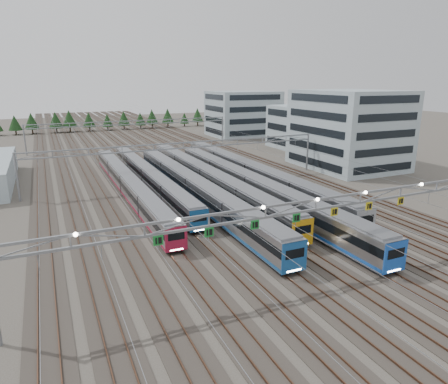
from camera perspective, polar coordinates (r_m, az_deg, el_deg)
name	(u,v)px	position (r m, az deg, el deg)	size (l,w,h in m)	color
ground	(311,273)	(42.46, 12.35, -11.20)	(400.00, 400.00, 0.00)	#47423A
track_bed	(124,136)	(133.22, -14.13, 7.71)	(54.00, 260.00, 5.42)	#2D2823
train_a	(128,184)	(69.46, -13.54, 1.09)	(2.61, 53.56, 3.39)	black
train_b	(148,177)	(74.18, -10.74, 2.17)	(2.60, 52.43, 3.38)	black
train_c	(194,188)	(64.27, -4.29, 0.52)	(2.93, 57.20, 3.82)	black
train_d	(208,178)	(70.69, -2.37, 1.96)	(2.94, 57.88, 3.83)	black
train_e	(253,187)	(65.12, 4.11, 0.75)	(2.98, 59.23, 3.88)	black
train_f	(252,173)	(74.61, 3.99, 2.70)	(2.99, 59.04, 3.90)	black
gantry_near	(316,207)	(39.68, 12.99, -2.11)	(56.36, 0.61, 8.08)	gray
gantry_mid	(183,150)	(74.84, -5.82, 5.96)	(56.36, 0.36, 8.00)	gray
gantry_far	(133,126)	(118.00, -12.92, 9.21)	(56.36, 0.36, 8.00)	gray
depot_bldg_south	(348,129)	(93.27, 17.35, 8.53)	(18.00, 22.00, 16.87)	#91A5AD
depot_bldg_mid	(301,127)	(117.60, 10.96, 9.09)	(14.00, 16.00, 11.93)	#91A5AD
depot_bldg_north	(243,114)	(142.11, 2.72, 11.12)	(22.00, 18.00, 15.20)	#91A5AD
treeline	(105,119)	(163.72, -16.58, 9.92)	(93.80, 5.60, 7.02)	#332114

